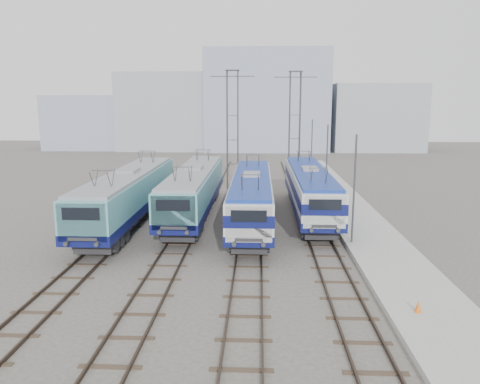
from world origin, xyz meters
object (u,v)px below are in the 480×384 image
(locomotive_center_left, at_px, (194,188))
(locomotive_far_right, at_px, (310,187))
(mast_rear, at_px, (312,151))
(mast_mid, at_px, (327,165))
(catenary_tower_east, at_px, (295,123))
(locomotive_center_right, at_px, (252,195))
(catenary_tower_west, at_px, (233,124))
(mast_front, at_px, (354,192))
(safety_cone, at_px, (418,306))
(locomotive_far_left, at_px, (129,193))

(locomotive_center_left, relative_size, locomotive_far_right, 1.03)
(mast_rear, bearing_deg, mast_mid, -90.00)
(locomotive_far_right, xyz_separation_m, catenary_tower_east, (-0.25, 14.08, 4.36))
(mast_mid, bearing_deg, locomotive_center_right, -131.76)
(locomotive_center_right, xyz_separation_m, mast_mid, (6.35, 7.11, 1.21))
(catenary_tower_west, relative_size, mast_front, 1.71)
(safety_cone, bearing_deg, mast_mid, 92.23)
(mast_mid, bearing_deg, locomotive_far_left, -155.00)
(mast_front, xyz_separation_m, mast_mid, (0.00, 12.00, 0.00))
(locomotive_center_left, xyz_separation_m, mast_mid, (10.85, 4.78, 1.21))
(catenary_tower_west, bearing_deg, safety_cone, -72.44)
(locomotive_center_left, relative_size, mast_mid, 2.64)
(mast_mid, bearing_deg, mast_front, -90.00)
(locomotive_far_left, distance_m, mast_mid, 16.98)
(mast_front, xyz_separation_m, mast_rear, (0.00, 24.00, 0.00))
(locomotive_far_left, xyz_separation_m, catenary_tower_east, (13.25, 17.16, 4.30))
(catenary_tower_east, bearing_deg, locomotive_center_right, -103.95)
(catenary_tower_west, bearing_deg, catenary_tower_east, 17.10)
(safety_cone, bearing_deg, mast_rear, 91.44)
(locomotive_far_left, bearing_deg, locomotive_far_right, 12.84)
(locomotive_center_right, distance_m, mast_front, 8.10)
(catenary_tower_west, xyz_separation_m, mast_mid, (8.60, -8.00, -3.14))
(locomotive_center_left, distance_m, locomotive_far_right, 9.03)
(catenary_tower_west, height_order, mast_mid, catenary_tower_west)
(catenary_tower_east, xyz_separation_m, safety_cone, (2.95, -31.87, -6.08))
(catenary_tower_east, distance_m, safety_cone, 32.58)
(locomotive_far_left, height_order, mast_rear, mast_rear)
(catenary_tower_west, xyz_separation_m, mast_rear, (8.60, 4.00, -3.14))
(locomotive_far_right, xyz_separation_m, mast_rear, (1.85, 16.08, 1.21))
(safety_cone, bearing_deg, mast_front, 94.94)
(locomotive_far_left, relative_size, mast_mid, 2.70)
(locomotive_far_left, bearing_deg, catenary_tower_west, 66.00)
(safety_cone, bearing_deg, locomotive_center_left, 124.40)
(locomotive_center_right, xyz_separation_m, safety_cone, (7.20, -14.76, -1.72))
(safety_cone, bearing_deg, catenary_tower_west, 107.56)
(locomotive_far_right, bearing_deg, locomotive_center_right, -146.02)
(catenary_tower_west, distance_m, mast_rear, 9.99)
(catenary_tower_east, bearing_deg, locomotive_far_right, -88.98)
(catenary_tower_east, height_order, mast_rear, catenary_tower_east)
(locomotive_far_right, distance_m, mast_front, 8.22)
(locomotive_center_left, bearing_deg, mast_rear, 57.11)
(locomotive_far_right, relative_size, safety_cone, 33.90)
(locomotive_far_left, bearing_deg, catenary_tower_east, 52.32)
(locomotive_center_left, bearing_deg, locomotive_center_right, -27.41)
(mast_rear, bearing_deg, catenary_tower_east, -136.40)
(locomotive_center_left, bearing_deg, safety_cone, -55.60)
(locomotive_far_right, xyz_separation_m, mast_mid, (1.85, 4.08, 1.21))
(catenary_tower_west, xyz_separation_m, safety_cone, (9.45, -29.87, -6.08))
(locomotive_far_left, height_order, catenary_tower_east, catenary_tower_east)
(locomotive_center_right, xyz_separation_m, mast_rear, (6.35, 19.11, 1.21))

